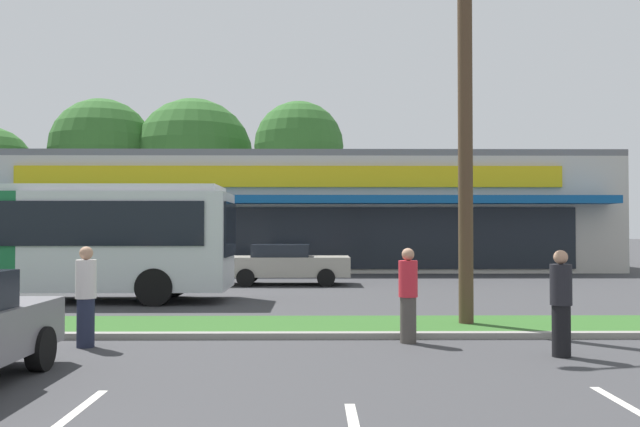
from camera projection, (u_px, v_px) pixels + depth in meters
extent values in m
cube|color=#2D5B23|center=(189.00, 326.00, 13.43)|extent=(56.00, 2.20, 0.12)
cube|color=gray|center=(176.00, 336.00, 12.21)|extent=(56.00, 0.24, 0.12)
cube|color=#BCB7AD|center=(293.00, 217.00, 35.94)|extent=(30.84, 12.71, 5.34)
cube|color=black|center=(289.00, 238.00, 29.53)|extent=(25.91, 0.08, 2.78)
cube|color=#0F4C8C|center=(288.00, 200.00, 28.91)|extent=(28.99, 1.40, 0.35)
cube|color=gold|center=(289.00, 176.00, 29.55)|extent=(24.68, 0.16, 0.96)
cube|color=slate|center=(293.00, 165.00, 36.00)|extent=(30.84, 12.71, 0.30)
cylinder|color=#473323|center=(101.00, 223.00, 44.96)|extent=(0.44, 0.44, 4.73)
sphere|color=#2D6026|center=(102.00, 150.00, 45.07)|extent=(7.09, 7.09, 7.09)
cylinder|color=#473323|center=(193.00, 230.00, 45.85)|extent=(0.44, 0.44, 3.84)
sphere|color=#2D6026|center=(194.00, 158.00, 45.96)|extent=(8.31, 8.31, 8.31)
cylinder|color=#473323|center=(299.00, 219.00, 42.71)|extent=(0.44, 0.44, 5.21)
sphere|color=#2D6026|center=(299.00, 146.00, 42.82)|extent=(5.84, 5.84, 5.84)
cylinder|color=#4C3826|center=(465.00, 72.00, 13.54)|extent=(0.30, 0.30, 10.59)
cube|color=silver|center=(133.00, 241.00, 18.53)|extent=(5.45, 2.56, 2.70)
cube|color=silver|center=(15.00, 190.00, 18.54)|extent=(11.63, 2.31, 0.20)
cube|color=black|center=(230.00, 229.00, 18.56)|extent=(0.06, 2.17, 1.51)
cylinder|color=black|center=(173.00, 280.00, 19.69)|extent=(1.00, 0.30, 1.00)
cylinder|color=black|center=(154.00, 287.00, 17.34)|extent=(1.00, 0.30, 1.00)
cylinder|color=black|center=(2.00, 280.00, 19.65)|extent=(1.00, 0.30, 1.00)
cube|color=#9E998C|center=(287.00, 266.00, 23.88)|extent=(4.54, 1.90, 0.70)
cube|color=black|center=(281.00, 251.00, 23.89)|extent=(2.04, 1.67, 0.44)
cylinder|color=black|center=(325.00, 274.00, 24.78)|extent=(0.64, 0.22, 0.64)
cylinder|color=black|center=(326.00, 278.00, 22.98)|extent=(0.64, 0.22, 0.64)
cylinder|color=black|center=(251.00, 274.00, 24.76)|extent=(0.64, 0.22, 0.64)
cylinder|color=black|center=(246.00, 278.00, 22.96)|extent=(0.64, 0.22, 0.64)
cylinder|color=black|center=(24.00, 275.00, 24.46)|extent=(0.64, 0.22, 0.64)
cylinder|color=black|center=(3.00, 278.00, 22.80)|extent=(0.64, 0.22, 0.64)
cylinder|color=black|center=(41.00, 349.00, 9.49)|extent=(0.22, 0.64, 0.64)
cylinder|color=black|center=(561.00, 331.00, 10.53)|extent=(0.29, 0.29, 0.83)
cylinder|color=black|center=(561.00, 285.00, 10.55)|extent=(0.35, 0.35, 0.66)
sphere|color=tan|center=(561.00, 257.00, 10.56)|extent=(0.23, 0.23, 0.23)
cylinder|color=#1E2338|center=(86.00, 323.00, 11.37)|extent=(0.30, 0.30, 0.85)
cylinder|color=silver|center=(86.00, 279.00, 11.39)|extent=(0.35, 0.35, 0.67)
sphere|color=tan|center=(86.00, 253.00, 11.40)|extent=(0.23, 0.23, 0.23)
cylinder|color=#47423D|center=(408.00, 320.00, 11.81)|extent=(0.29, 0.29, 0.83)
cylinder|color=red|center=(408.00, 279.00, 11.82)|extent=(0.34, 0.34, 0.65)
sphere|color=tan|center=(408.00, 254.00, 11.83)|extent=(0.23, 0.23, 0.23)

